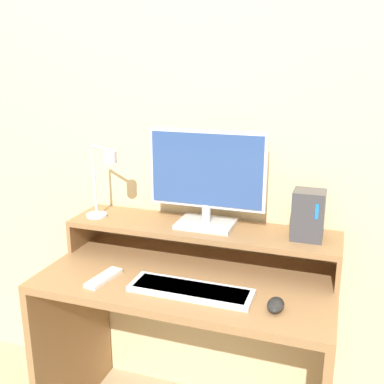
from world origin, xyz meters
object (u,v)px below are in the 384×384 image
object	(u,v)px
router_dock	(308,215)
mouse	(276,305)
monitor	(207,178)
desk_lamp	(103,180)
remote_control	(104,278)
keyboard	(191,290)

from	to	relation	value
router_dock	mouse	bearing A→B (deg)	-101.41
monitor	desk_lamp	distance (m)	0.43
desk_lamp	remote_control	world-z (taller)	desk_lamp
keyboard	mouse	xyz separation A→B (m)	(0.30, -0.02, 0.01)
remote_control	keyboard	bearing A→B (deg)	2.41
desk_lamp	keyboard	size ratio (longest dim) A/B	0.71
keyboard	desk_lamp	bearing A→B (deg)	153.74
router_dock	monitor	bearing A→B (deg)	178.64
desk_lamp	remote_control	xyz separation A→B (m)	(0.12, -0.24, -0.31)
mouse	monitor	bearing A→B (deg)	136.69
monitor	mouse	distance (m)	0.57
desk_lamp	keyboard	world-z (taller)	desk_lamp
keyboard	router_dock	bearing A→B (deg)	39.02
keyboard	remote_control	xyz separation A→B (m)	(-0.34, -0.01, -0.00)
mouse	remote_control	world-z (taller)	mouse
desk_lamp	router_dock	world-z (taller)	desk_lamp
keyboard	monitor	bearing A→B (deg)	97.15
desk_lamp	router_dock	xyz separation A→B (m)	(0.83, 0.07, -0.08)
router_dock	keyboard	world-z (taller)	router_dock
desk_lamp	mouse	size ratio (longest dim) A/B	3.37
monitor	mouse	world-z (taller)	monitor
remote_control	mouse	bearing A→B (deg)	-0.11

